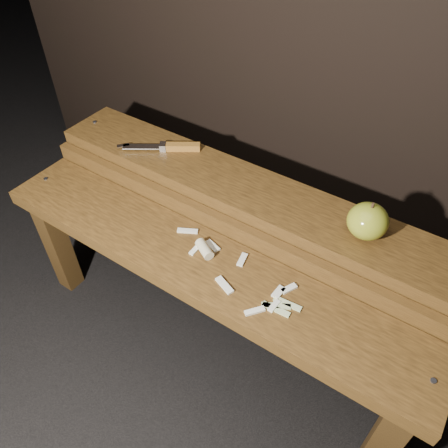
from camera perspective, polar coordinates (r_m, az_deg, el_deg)
The scene contains 6 objects.
ground at distance 1.43m, azimuth -1.38°, elevation -14.40°, with size 60.00×60.00×0.00m, color black.
bench_front_tier at distance 1.11m, azimuth -3.49°, elevation -7.18°, with size 1.20×0.20×0.42m.
bench_rear_tier at distance 1.20m, azimuth 2.82°, elevation 1.71°, with size 1.20×0.21×0.50m.
apple at distance 1.04m, azimuth 18.26°, elevation 0.35°, with size 0.09×0.09×0.10m.
knife at distance 1.28m, azimuth -6.77°, elevation 9.98°, with size 0.21×0.15×0.02m.
apple_scraps at distance 1.05m, azimuth 0.31°, elevation -5.39°, with size 0.38×0.16×0.03m.
Camera 1 is at (0.44, -0.60, 1.23)m, focal length 35.00 mm.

